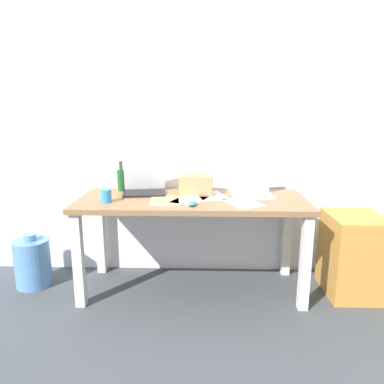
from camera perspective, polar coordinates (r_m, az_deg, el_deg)
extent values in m
plane|color=#42474C|center=(3.04, 0.00, -14.97)|extent=(8.00, 8.00, 0.00)
cube|color=white|center=(3.09, 0.22, 10.69)|extent=(5.20, 0.08, 2.60)
cube|color=olive|center=(2.77, 0.00, -1.41)|extent=(1.75, 0.69, 0.04)
cube|color=silver|center=(2.77, -17.56, -10.31)|extent=(0.07, 0.07, 0.72)
cube|color=silver|center=(2.72, 17.52, -10.70)|extent=(0.07, 0.07, 0.72)
cube|color=silver|center=(3.28, -14.33, -6.42)|extent=(0.07, 0.07, 0.72)
cube|color=silver|center=(3.24, 14.81, -6.68)|extent=(0.07, 0.07, 0.72)
cube|color=black|center=(2.91, -7.55, -0.21)|extent=(0.36, 0.25, 0.02)
cube|color=white|center=(3.00, -7.55, 2.42)|extent=(0.34, 0.09, 0.21)
cube|color=silver|center=(2.84, 9.62, -0.61)|extent=(0.32, 0.23, 0.02)
cube|color=white|center=(2.92, 9.27, 2.06)|extent=(0.31, 0.05, 0.21)
cylinder|color=#1E5123|center=(3.06, -11.13, 1.83)|extent=(0.07, 0.07, 0.18)
cylinder|color=#1E5123|center=(3.04, -11.22, 4.05)|extent=(0.03, 0.03, 0.06)
cylinder|color=#B21E19|center=(3.04, -11.25, 4.71)|extent=(0.03, 0.03, 0.01)
ellipsoid|color=#338CC6|center=(2.55, 0.06, -1.82)|extent=(0.09, 0.11, 0.03)
cube|color=tan|center=(2.88, 0.67, 1.14)|extent=(0.27, 0.19, 0.15)
cylinder|color=#338CC6|center=(2.72, -13.49, -0.60)|extent=(0.08, 0.08, 0.09)
cube|color=white|center=(2.84, 3.07, -0.61)|extent=(0.28, 0.34, 0.00)
cube|color=white|center=(2.72, -0.37, -1.20)|extent=(0.31, 0.36, 0.00)
cube|color=white|center=(2.66, 8.14, -1.68)|extent=(0.31, 0.35, 0.00)
cube|color=#F4E06B|center=(2.70, -4.33, -1.34)|extent=(0.24, 0.31, 0.00)
cylinder|color=#598CC6|center=(3.28, -23.95, -10.22)|extent=(0.28, 0.28, 0.39)
cylinder|color=#598CC6|center=(3.20, -24.31, -6.59)|extent=(0.10, 0.10, 0.05)
cube|color=#C68938|center=(3.11, 24.12, -9.05)|extent=(0.40, 0.48, 0.63)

